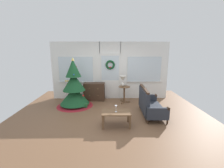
{
  "coord_description": "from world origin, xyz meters",
  "views": [
    {
      "loc": [
        -0.06,
        -4.85,
        2.17
      ],
      "look_at": [
        0.05,
        0.55,
        1.0
      ],
      "focal_mm": 24.81,
      "sensor_mm": 36.0,
      "label": 1
    }
  ],
  "objects_px": {
    "coffee_table": "(116,114)",
    "side_table": "(124,91)",
    "settee_sofa": "(149,104)",
    "table_lamp": "(123,80)",
    "wine_glass": "(116,107)",
    "dresser_cabinet": "(94,92)",
    "christmas_tree": "(74,89)",
    "gift_box": "(85,105)"
  },
  "relations": [
    {
      "from": "side_table",
      "to": "table_lamp",
      "type": "bearing_deg",
      "value": 146.31
    },
    {
      "from": "christmas_tree",
      "to": "settee_sofa",
      "type": "bearing_deg",
      "value": -19.18
    },
    {
      "from": "side_table",
      "to": "coffee_table",
      "type": "relative_size",
      "value": 0.82
    },
    {
      "from": "table_lamp",
      "to": "coffee_table",
      "type": "relative_size",
      "value": 0.52
    },
    {
      "from": "side_table",
      "to": "coffee_table",
      "type": "xyz_separation_m",
      "value": [
        -0.44,
        -2.09,
        -0.13
      ]
    },
    {
      "from": "settee_sofa",
      "to": "wine_glass",
      "type": "xyz_separation_m",
      "value": [
        -1.17,
        -0.75,
        0.19
      ]
    },
    {
      "from": "wine_glass",
      "to": "gift_box",
      "type": "distance_m",
      "value": 1.93
    },
    {
      "from": "christmas_tree",
      "to": "wine_glass",
      "type": "distance_m",
      "value": 2.32
    },
    {
      "from": "table_lamp",
      "to": "wine_glass",
      "type": "bearing_deg",
      "value": -100.2
    },
    {
      "from": "table_lamp",
      "to": "wine_glass",
      "type": "distance_m",
      "value": 2.2
    },
    {
      "from": "settee_sofa",
      "to": "coffee_table",
      "type": "bearing_deg",
      "value": -147.36
    },
    {
      "from": "wine_glass",
      "to": "coffee_table",
      "type": "bearing_deg",
      "value": 26.18
    },
    {
      "from": "dresser_cabinet",
      "to": "wine_glass",
      "type": "distance_m",
      "value": 2.57
    },
    {
      "from": "dresser_cabinet",
      "to": "coffee_table",
      "type": "relative_size",
      "value": 1.09
    },
    {
      "from": "wine_glass",
      "to": "settee_sofa",
      "type": "bearing_deg",
      "value": 32.61
    },
    {
      "from": "side_table",
      "to": "gift_box",
      "type": "bearing_deg",
      "value": -158.92
    },
    {
      "from": "christmas_tree",
      "to": "dresser_cabinet",
      "type": "relative_size",
      "value": 2.1
    },
    {
      "from": "settee_sofa",
      "to": "table_lamp",
      "type": "distance_m",
      "value": 1.7
    },
    {
      "from": "side_table",
      "to": "coffee_table",
      "type": "distance_m",
      "value": 2.13
    },
    {
      "from": "dresser_cabinet",
      "to": "settee_sofa",
      "type": "bearing_deg",
      "value": -39.62
    },
    {
      "from": "table_lamp",
      "to": "coffee_table",
      "type": "bearing_deg",
      "value": -100.04
    },
    {
      "from": "christmas_tree",
      "to": "table_lamp",
      "type": "xyz_separation_m",
      "value": [
        1.95,
        0.43,
        0.29
      ]
    },
    {
      "from": "settee_sofa",
      "to": "gift_box",
      "type": "height_order",
      "value": "settee_sofa"
    },
    {
      "from": "settee_sofa",
      "to": "side_table",
      "type": "distance_m",
      "value": 1.53
    },
    {
      "from": "christmas_tree",
      "to": "wine_glass",
      "type": "height_order",
      "value": "christmas_tree"
    },
    {
      "from": "christmas_tree",
      "to": "coffee_table",
      "type": "relative_size",
      "value": 2.28
    },
    {
      "from": "dresser_cabinet",
      "to": "wine_glass",
      "type": "xyz_separation_m",
      "value": [
        0.85,
        -2.42,
        0.18
      ]
    },
    {
      "from": "christmas_tree",
      "to": "gift_box",
      "type": "relative_size",
      "value": 10.87
    },
    {
      "from": "settee_sofa",
      "to": "table_lamp",
      "type": "bearing_deg",
      "value": 119.59
    },
    {
      "from": "settee_sofa",
      "to": "side_table",
      "type": "height_order",
      "value": "settee_sofa"
    },
    {
      "from": "table_lamp",
      "to": "wine_glass",
      "type": "height_order",
      "value": "table_lamp"
    },
    {
      "from": "side_table",
      "to": "gift_box",
      "type": "xyz_separation_m",
      "value": [
        -1.58,
        -0.61,
        -0.4
      ]
    },
    {
      "from": "christmas_tree",
      "to": "dresser_cabinet",
      "type": "distance_m",
      "value": 1.06
    },
    {
      "from": "coffee_table",
      "to": "settee_sofa",
      "type": "bearing_deg",
      "value": 32.64
    },
    {
      "from": "christmas_tree",
      "to": "settee_sofa",
      "type": "height_order",
      "value": "christmas_tree"
    },
    {
      "from": "table_lamp",
      "to": "side_table",
      "type": "bearing_deg",
      "value": -33.69
    },
    {
      "from": "table_lamp",
      "to": "wine_glass",
      "type": "xyz_separation_m",
      "value": [
        -0.38,
        -2.13,
        -0.41
      ]
    },
    {
      "from": "coffee_table",
      "to": "side_table",
      "type": "bearing_deg",
      "value": 78.18
    },
    {
      "from": "christmas_tree",
      "to": "settee_sofa",
      "type": "distance_m",
      "value": 2.91
    },
    {
      "from": "christmas_tree",
      "to": "wine_glass",
      "type": "bearing_deg",
      "value": -47.27
    },
    {
      "from": "settee_sofa",
      "to": "wine_glass",
      "type": "height_order",
      "value": "settee_sofa"
    },
    {
      "from": "dresser_cabinet",
      "to": "wine_glass",
      "type": "bearing_deg",
      "value": -70.68
    }
  ]
}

